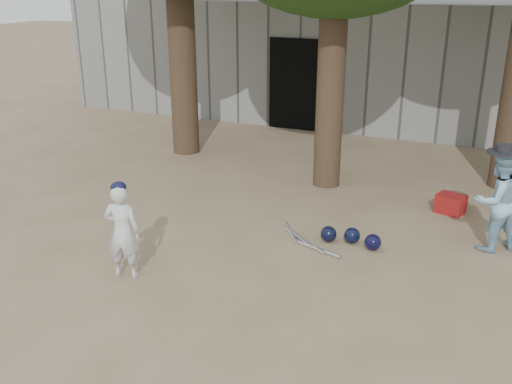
% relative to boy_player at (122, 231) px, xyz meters
% --- Properties ---
extents(ground, '(70.00, 70.00, 0.00)m').
position_rel_boy_player_xyz_m(ground, '(0.72, 0.10, -0.61)').
color(ground, '#937C5E').
rests_on(ground, ground).
extents(boy_player, '(0.50, 0.39, 1.22)m').
position_rel_boy_player_xyz_m(boy_player, '(0.00, 0.00, 0.00)').
color(boy_player, silver).
rests_on(boy_player, ground).
extents(spectator_blue, '(0.88, 0.86, 1.43)m').
position_rel_boy_player_xyz_m(spectator_blue, '(4.18, 2.68, 0.10)').
color(spectator_blue, '#92C5E2').
rests_on(spectator_blue, ground).
extents(red_bag, '(0.50, 0.43, 0.30)m').
position_rel_boy_player_xyz_m(red_bag, '(3.54, 3.81, -0.46)').
color(red_bag, '#A21B15').
rests_on(red_bag, ground).
extents(back_building, '(16.00, 5.24, 3.00)m').
position_rel_boy_player_xyz_m(back_building, '(0.72, 10.44, 0.89)').
color(back_building, gray).
rests_on(back_building, ground).
extents(helmet_row, '(0.87, 0.33, 0.23)m').
position_rel_boy_player_xyz_m(helmet_row, '(2.38, 2.01, -0.50)').
color(helmet_row, black).
rests_on(helmet_row, ground).
extents(bat_pile, '(1.11, 0.81, 0.06)m').
position_rel_boy_player_xyz_m(bat_pile, '(1.76, 1.81, -0.58)').
color(bat_pile, silver).
rests_on(bat_pile, ground).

